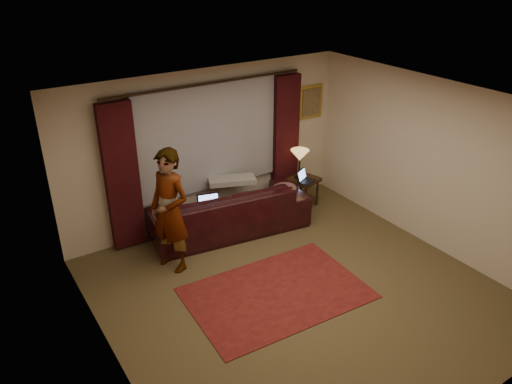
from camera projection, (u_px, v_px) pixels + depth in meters
floor at (298, 291)px, 6.85m from camera, size 5.00×5.00×0.01m
ceiling at (306, 107)px, 5.70m from camera, size 5.00×5.00×0.02m
wall_back at (208, 148)px, 8.16m from camera, size 5.00×0.02×2.60m
wall_front at (475, 319)px, 4.40m from camera, size 5.00×0.02×2.60m
wall_left at (106, 271)px, 5.05m from camera, size 0.02×5.00×2.60m
wall_right at (433, 165)px, 7.50m from camera, size 0.02×5.00×2.60m
sheer_curtain at (209, 137)px, 8.02m from camera, size 2.50×0.05×1.80m
drape_left at (122, 177)px, 7.39m from camera, size 0.50×0.14×2.30m
drape_right at (285, 139)px, 8.86m from camera, size 0.50×0.14×2.30m
curtain_rod at (208, 84)px, 7.60m from camera, size 0.04×0.04×3.40m
picture_frame at (310, 102)px, 8.97m from camera, size 0.50×0.04×0.60m
sofa at (228, 202)px, 8.12m from camera, size 2.72×1.46×1.04m
throw_blanket at (232, 165)px, 8.18m from camera, size 0.84×0.57×0.09m
clothing_pile at (283, 190)px, 8.28m from camera, size 0.59×0.54×0.20m
laptop_sofa at (210, 205)px, 7.74m from camera, size 0.44×0.46×0.26m
area_rug at (277, 293)px, 6.81m from camera, size 2.46×1.71×0.01m
end_table at (303, 192)px, 9.02m from camera, size 0.58×0.58×0.54m
tiffany_lamp at (299, 164)px, 8.82m from camera, size 0.43×0.43×0.53m
laptop_table at (307, 176)px, 8.72m from camera, size 0.41×0.42×0.21m
person at (170, 211)px, 6.99m from camera, size 0.70×0.70×1.84m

